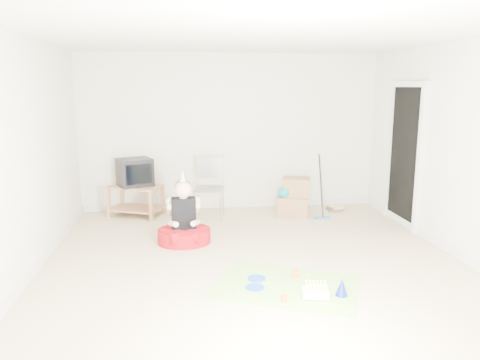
{
  "coord_description": "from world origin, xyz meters",
  "views": [
    {
      "loc": [
        -0.82,
        -5.33,
        2.06
      ],
      "look_at": [
        -0.1,
        0.4,
        0.9
      ],
      "focal_mm": 35.0,
      "sensor_mm": 36.0,
      "label": 1
    }
  ],
  "objects": [
    {
      "name": "ground",
      "position": [
        0.0,
        0.0,
        0.0
      ],
      "size": [
        5.0,
        5.0,
        0.0
      ],
      "primitive_type": "plane",
      "color": "beige",
      "rests_on": "ground"
    },
    {
      "name": "doorway_recess",
      "position": [
        2.48,
        1.2,
        1.02
      ],
      "size": [
        0.02,
        0.9,
        2.05
      ],
      "primitive_type": "cube",
      "color": "black",
      "rests_on": "ground"
    },
    {
      "name": "tv_stand",
      "position": [
        -1.57,
        2.15,
        0.29
      ],
      "size": [
        0.92,
        0.76,
        0.5
      ],
      "color": "#A9744C",
      "rests_on": "ground"
    },
    {
      "name": "crt_tv",
      "position": [
        -1.57,
        2.15,
        0.72
      ],
      "size": [
        0.63,
        0.58,
        0.44
      ],
      "primitive_type": "cube",
      "rotation": [
        0.0,
        0.0,
        0.4
      ],
      "color": "black",
      "rests_on": "tv_stand"
    },
    {
      "name": "folding_chair",
      "position": [
        -0.4,
        1.85,
        0.48
      ],
      "size": [
        0.51,
        0.5,
        0.99
      ],
      "color": "#949499",
      "rests_on": "ground"
    },
    {
      "name": "cardboard_boxes",
      "position": [
        0.96,
        1.84,
        0.29
      ],
      "size": [
        0.58,
        0.48,
        0.61
      ],
      "color": "#976E49",
      "rests_on": "ground"
    },
    {
      "name": "floor_mop",
      "position": [
        1.37,
        1.59,
        0.26
      ],
      "size": [
        0.25,
        0.34,
        0.99
      ],
      "color": "blue",
      "rests_on": "ground"
    },
    {
      "name": "book_pile",
      "position": [
        1.72,
        2.05,
        0.04
      ],
      "size": [
        0.23,
        0.27,
        0.09
      ],
      "color": "#28784B",
      "rests_on": "ground"
    },
    {
      "name": "seated_woman",
      "position": [
        -0.81,
        0.7,
        0.22
      ],
      "size": [
        0.72,
        0.72,
        1.01
      ],
      "color": "#AD0F18",
      "rests_on": "ground"
    },
    {
      "name": "party_mat",
      "position": [
        0.24,
        -0.84,
        0.0
      ],
      "size": [
        1.76,
        1.55,
        0.01
      ],
      "primitive_type": "cube",
      "rotation": [
        0.0,
        0.0,
        -0.41
      ],
      "color": "#EE3277",
      "rests_on": "ground"
    },
    {
      "name": "birthday_cake",
      "position": [
        0.46,
        -1.13,
        0.04
      ],
      "size": [
        0.3,
        0.25,
        0.13
      ],
      "color": "white",
      "rests_on": "party_mat"
    },
    {
      "name": "blue_plate_near",
      "position": [
        -0.05,
        -0.62,
        0.01
      ],
      "size": [
        0.28,
        0.28,
        0.01
      ],
      "primitive_type": "cylinder",
      "rotation": [
        0.0,
        0.0,
        -0.82
      ],
      "color": "blue",
      "rests_on": "party_mat"
    },
    {
      "name": "blue_plate_far",
      "position": [
        -0.1,
        -0.85,
        0.01
      ],
      "size": [
        0.24,
        0.24,
        0.01
      ],
      "primitive_type": "cylinder",
      "rotation": [
        0.0,
        0.0,
        -0.28
      ],
      "color": "blue",
      "rests_on": "party_mat"
    },
    {
      "name": "orange_cup_near",
      "position": [
        0.38,
        -0.63,
        0.05
      ],
      "size": [
        0.1,
        0.1,
        0.08
      ],
      "primitive_type": "cylinder",
      "rotation": [
        0.0,
        0.0,
        -0.63
      ],
      "color": "orange",
      "rests_on": "party_mat"
    },
    {
      "name": "orange_cup_far",
      "position": [
        0.13,
        -1.19,
        0.04
      ],
      "size": [
        0.06,
        0.06,
        0.07
      ],
      "primitive_type": "cylinder",
      "rotation": [
        0.0,
        0.0,
        -0.01
      ],
      "color": "orange",
      "rests_on": "party_mat"
    },
    {
      "name": "blue_party_hat",
      "position": [
        0.73,
        -1.13,
        0.1
      ],
      "size": [
        0.17,
        0.17,
        0.18
      ],
      "primitive_type": "cone",
      "rotation": [
        0.0,
        0.0,
        -0.55
      ],
      "color": "#182EA9",
      "rests_on": "party_mat"
    }
  ]
}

